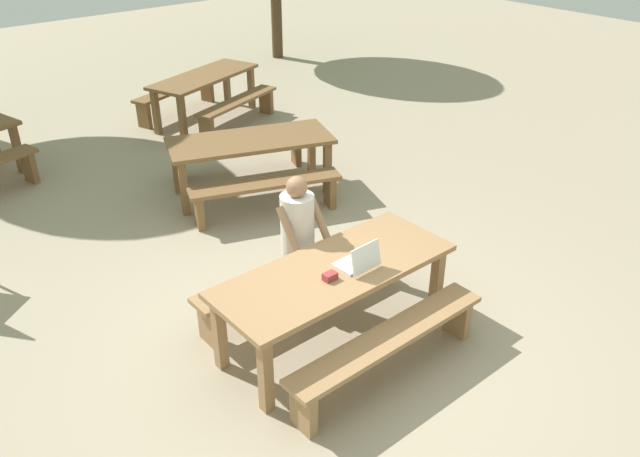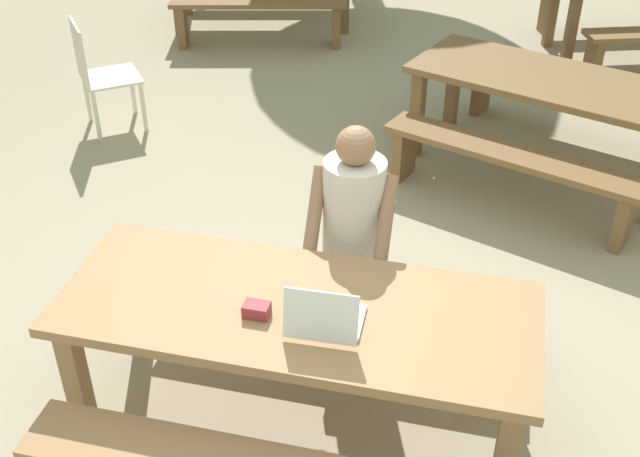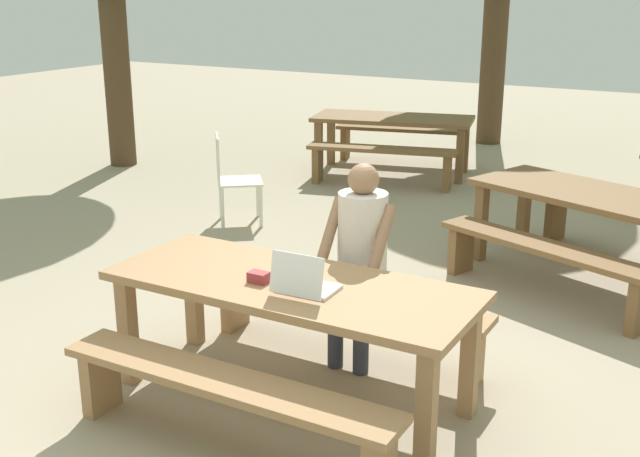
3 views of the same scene
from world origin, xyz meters
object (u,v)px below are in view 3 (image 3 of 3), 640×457
(small_pouch, at_px, (259,277))
(plastic_chair, at_px, (231,177))
(picnic_table_front, at_px, (291,297))
(picnic_table_mid, at_px, (597,205))
(laptop, at_px, (304,283))
(person_seated, at_px, (360,250))
(picnic_table_distant, at_px, (393,125))

(small_pouch, distance_m, plastic_chair, 3.62)
(picnic_table_front, relative_size, picnic_table_mid, 0.98)
(picnic_table_mid, bearing_deg, laptop, -87.40)
(small_pouch, bearing_deg, plastic_chair, 128.03)
(small_pouch, xyz_separation_m, picnic_table_mid, (1.27, 2.98, -0.14))
(person_seated, distance_m, picnic_table_distant, 5.28)
(laptop, relative_size, picnic_table_mid, 0.15)
(laptop, height_order, plastic_chair, laptop)
(picnic_table_front, distance_m, person_seated, 0.65)
(person_seated, distance_m, picnic_table_mid, 2.46)
(picnic_table_front, height_order, laptop, laptop)
(small_pouch, xyz_separation_m, person_seated, (0.27, 0.73, -0.01))
(plastic_chair, height_order, picnic_table_mid, plastic_chair)
(small_pouch, xyz_separation_m, picnic_table_distant, (-1.72, 5.62, -0.14))
(small_pouch, distance_m, picnic_table_distant, 5.88)
(picnic_table_front, bearing_deg, picnic_table_mid, 68.66)
(plastic_chair, bearing_deg, picnic_table_distant, -48.62)
(person_seated, bearing_deg, picnic_table_front, -100.93)
(laptop, xyz_separation_m, plastic_chair, (-2.53, 2.86, -0.32))
(small_pouch, relative_size, plastic_chair, 0.13)
(picnic_table_front, relative_size, person_seated, 1.64)
(picnic_table_front, relative_size, small_pouch, 18.82)
(small_pouch, height_order, plastic_chair, plastic_chair)
(laptop, xyz_separation_m, picnic_table_mid, (0.97, 2.99, -0.16))
(picnic_table_mid, bearing_deg, small_pouch, -92.60)
(laptop, distance_m, small_pouch, 0.31)
(person_seated, height_order, plastic_chair, person_seated)
(picnic_table_front, bearing_deg, laptop, -37.88)
(laptop, height_order, small_pouch, laptop)
(small_pouch, bearing_deg, picnic_table_mid, 66.90)
(laptop, distance_m, plastic_chair, 3.83)
(picnic_table_distant, bearing_deg, picnic_table_mid, -55.15)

